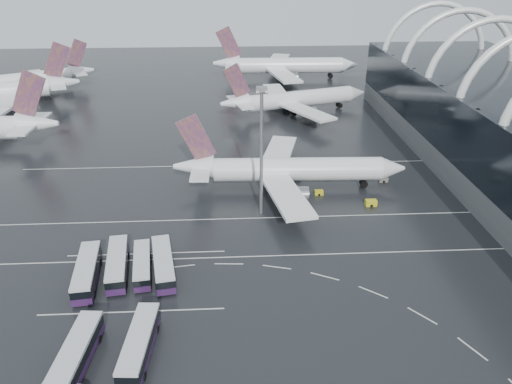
{
  "coord_description": "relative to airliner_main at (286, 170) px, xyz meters",
  "views": [
    {
      "loc": [
        -8.56,
        -76.58,
        49.29
      ],
      "look_at": [
        -3.71,
        9.77,
        7.0
      ],
      "focal_mm": 35.0,
      "sensor_mm": 36.0,
      "label": 1
    }
  ],
  "objects": [
    {
      "name": "bus_row_near_a",
      "position": [
        -36.33,
        -33.75,
        -2.55
      ],
      "size": [
        4.72,
        14.27,
        3.45
      ],
      "rotation": [
        0.0,
        0.0,
        1.68
      ],
      "color": "#2E143F",
      "rests_on": "ground"
    },
    {
      "name": "bus_row_near_d",
      "position": [
        -24.12,
        -32.04,
        -2.6
      ],
      "size": [
        5.38,
        13.94,
        3.35
      ],
      "rotation": [
        0.0,
        0.0,
        1.75
      ],
      "color": "#2E143F",
      "rests_on": "ground"
    },
    {
      "name": "bus_bay_line_north",
      "position": [
        -27.95,
        -25.97,
        -4.43
      ],
      "size": [
        28.0,
        0.25,
        0.01
      ],
      "primitive_type": "cube",
      "color": "silver",
      "rests_on": "ground"
    },
    {
      "name": "bus_bay_line_south",
      "position": [
        -27.95,
        -41.97,
        -4.43
      ],
      "size": [
        28.0,
        0.25,
        0.01
      ],
      "primitive_type": "cube",
      "color": "silver",
      "rests_on": "ground"
    },
    {
      "name": "gse_cart_belly_b",
      "position": [
        23.35,
        2.05,
        -3.89
      ],
      "size": [
        2.03,
        1.2,
        1.11
      ],
      "primitive_type": "cube",
      "color": "slate",
      "rests_on": "ground"
    },
    {
      "name": "airliner_gate_c",
      "position": [
        10.45,
        105.79,
        0.93
      ],
      "size": [
        60.06,
        55.58,
        21.46
      ],
      "rotation": [
        0.0,
        0.0,
        -0.02
      ],
      "color": "white",
      "rests_on": "ground"
    },
    {
      "name": "lane_marking_far",
      "position": [
        -3.95,
        14.03,
        -4.43
      ],
      "size": [
        120.0,
        0.25,
        0.01
      ],
      "primitive_type": "cube",
      "color": "silver",
      "rests_on": "ground"
    },
    {
      "name": "gse_cart_belly_c",
      "position": [
        7.05,
        -4.0,
        -3.92
      ],
      "size": [
        1.9,
        1.12,
        1.04
      ],
      "primitive_type": "cube",
      "color": "gold",
      "rests_on": "ground"
    },
    {
      "name": "jet_remote_mid",
      "position": [
        -87.44,
        71.36,
        0.93
      ],
      "size": [
        46.81,
        38.09,
        20.81
      ],
      "rotation": [
        0.0,
        0.0,
        3.48
      ],
      "color": "white",
      "rests_on": "ground"
    },
    {
      "name": "gse_cart_belly_e",
      "position": [
        10.85,
        6.42,
        -3.86
      ],
      "size": [
        2.14,
        1.26,
        1.17
      ],
      "primitive_type": "cube",
      "color": "gold",
      "rests_on": "ground"
    },
    {
      "name": "bus_row_near_c",
      "position": [
        -27.69,
        -31.82,
        -2.82
      ],
      "size": [
        4.3,
        12.22,
        2.94
      ],
      "rotation": [
        0.0,
        0.0,
        1.71
      ],
      "color": "#2E143F",
      "rests_on": "ground"
    },
    {
      "name": "bus_row_far_c",
      "position": [
        -25.22,
        -50.95,
        -2.6
      ],
      "size": [
        4.04,
        13.76,
        3.34
      ],
      "rotation": [
        0.0,
        0.0,
        1.5
      ],
      "color": "#2E143F",
      "rests_on": "ground"
    },
    {
      "name": "ground",
      "position": [
        -3.95,
        -25.97,
        -4.44
      ],
      "size": [
        420.0,
        420.0,
        0.0
      ],
      "primitive_type": "plane",
      "color": "black",
      "rests_on": "ground"
    },
    {
      "name": "jet_remote_far",
      "position": [
        -84.06,
        92.8,
        0.26
      ],
      "size": [
        39.32,
        32.17,
        18.19
      ],
      "rotation": [
        0.0,
        0.0,
        3.62
      ],
      "color": "white",
      "rests_on": "ground"
    },
    {
      "name": "gse_cart_belly_a",
      "position": [
        17.23,
        -9.84,
        -3.79
      ],
      "size": [
        2.37,
        1.4,
        1.29
      ],
      "primitive_type": "cube",
      "color": "gold",
      "rests_on": "ground"
    },
    {
      "name": "lane_marking_near",
      "position": [
        -3.95,
        -27.97,
        -4.43
      ],
      "size": [
        120.0,
        0.25,
        0.01
      ],
      "primitive_type": "cube",
      "color": "silver",
      "rests_on": "ground"
    },
    {
      "name": "bus_row_near_b",
      "position": [
        -31.81,
        -31.67,
        -2.59
      ],
      "size": [
        4.88,
        13.94,
        3.36
      ],
      "rotation": [
        0.0,
        0.0,
        1.71
      ],
      "color": "#2E143F",
      "rests_on": "ground"
    },
    {
      "name": "airliner_gate_b",
      "position": [
        8.67,
        57.1,
        0.05
      ],
      "size": [
        50.71,
        45.01,
        17.95
      ],
      "rotation": [
        0.0,
        0.0,
        0.3
      ],
      "color": "white",
      "rests_on": "ground"
    },
    {
      "name": "bus_row_far_a",
      "position": [
        -33.12,
        -52.52,
        -2.57
      ],
      "size": [
        4.32,
        14.05,
        3.41
      ],
      "rotation": [
        0.0,
        0.0,
        1.48
      ],
      "color": "#2E143F",
      "rests_on": "ground"
    },
    {
      "name": "lane_marking_mid",
      "position": [
        -3.95,
        -13.97,
        -4.43
      ],
      "size": [
        120.0,
        0.25,
        0.01
      ],
      "primitive_type": "cube",
      "color": "silver",
      "rests_on": "ground"
    },
    {
      "name": "floodlight_mast",
      "position": [
        -6.37,
        -11.99,
        12.17
      ],
      "size": [
        2.02,
        2.02,
        26.4
      ],
      "color": "gray",
      "rests_on": "ground"
    },
    {
      "name": "airliner_main",
      "position": [
        0.0,
        0.0,
        0.0
      ],
      "size": [
        52.27,
        45.91,
        17.73
      ],
      "rotation": [
        0.0,
        0.0,
        -0.03
      ],
      "color": "white",
      "rests_on": "ground"
    }
  ]
}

